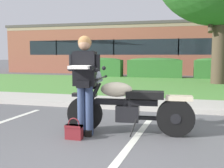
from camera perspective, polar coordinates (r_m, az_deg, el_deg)
ground_plane at (r=3.88m, az=-3.86°, el=-14.54°), size 140.00×140.00×0.00m
curb_strip at (r=6.68m, az=4.35°, el=-5.14°), size 60.00×0.20×0.12m
concrete_walk at (r=7.51m, az=5.51°, el=-4.04°), size 60.00×1.50×0.08m
grass_lawn at (r=12.24m, az=9.07°, el=-0.16°), size 60.00×8.12×0.06m
stall_stripe_1 at (r=3.95m, az=3.20°, el=-14.05°), size 0.41×4.40×0.01m
motorcycle at (r=4.61m, az=4.66°, el=-4.86°), size 2.24×0.82×1.26m
rider_person at (r=4.46m, az=-5.97°, el=1.48°), size 0.53×0.61×1.70m
handbag at (r=4.42m, az=-8.29°, el=-9.99°), size 0.28×0.13×0.36m
hedge_left at (r=16.96m, az=-2.89°, el=3.77°), size 3.04×0.90×1.24m
hedge_center_left at (r=16.25m, az=9.26°, el=3.59°), size 3.26×0.90×1.24m
hedge_center_right at (r=16.31m, az=21.90°, el=3.23°), size 2.57×0.90×1.24m
brick_building at (r=22.95m, az=14.33°, el=7.33°), size 27.23×8.63×3.79m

